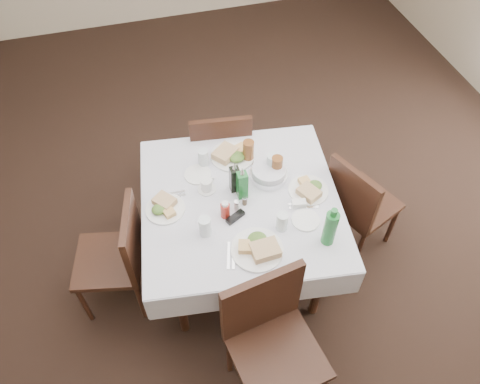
{
  "coord_description": "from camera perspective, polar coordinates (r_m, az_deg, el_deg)",
  "views": [
    {
      "loc": [
        -0.42,
        -1.9,
        3.02
      ],
      "look_at": [
        0.09,
        -0.11,
        0.8
      ],
      "focal_mm": 35.0,
      "sensor_mm": 36.0,
      "label": 1
    }
  ],
  "objects": [
    {
      "name": "iced_tea_b",
      "position": [
        3.0,
        4.51,
        3.13
      ],
      "size": [
        0.07,
        0.07,
        0.15
      ],
      "color": "brown",
      "rests_on": "dining_table"
    },
    {
      "name": "cutlery_s",
      "position": [
        2.67,
        -1.09,
        -7.75
      ],
      "size": [
        0.09,
        0.19,
        0.01
      ],
      "color": "silver",
      "rests_on": "dining_table"
    },
    {
      "name": "coffee_mug",
      "position": [
        2.94,
        -4.08,
        0.82
      ],
      "size": [
        0.12,
        0.12,
        0.09
      ],
      "color": "white",
      "rests_on": "dining_table"
    },
    {
      "name": "cutlery_w",
      "position": [
        2.96,
        -8.4,
        -0.44
      ],
      "size": [
        0.18,
        0.05,
        0.01
      ],
      "color": "silver",
      "rests_on": "dining_table"
    },
    {
      "name": "oil_cruet_green",
      "position": [
        2.85,
        0.27,
        0.97
      ],
      "size": [
        0.06,
        0.06,
        0.25
      ],
      "color": "#1C702B",
      "rests_on": "dining_table"
    },
    {
      "name": "meal_north",
      "position": [
        3.14,
        -1.02,
        4.57
      ],
      "size": [
        0.3,
        0.3,
        0.06
      ],
      "color": "white",
      "rests_on": "dining_table"
    },
    {
      "name": "chair_east",
      "position": [
        3.33,
        14.09,
        -1.23
      ],
      "size": [
        0.54,
        0.54,
        0.88
      ],
      "color": "black",
      "rests_on": "ground"
    },
    {
      "name": "meal_west",
      "position": [
        2.88,
        -9.22,
        -1.81
      ],
      "size": [
        0.24,
        0.24,
        0.05
      ],
      "color": "white",
      "rests_on": "dining_table"
    },
    {
      "name": "sugar_caddy",
      "position": [
        2.88,
        7.18,
        -1.41
      ],
      "size": [
        0.09,
        0.06,
        0.04
      ],
      "color": "white",
      "rests_on": "dining_table"
    },
    {
      "name": "ground_plane",
      "position": [
        3.59,
        -1.82,
        -7.2
      ],
      "size": [
        7.0,
        7.0,
        0.0
      ],
      "primitive_type": "plane",
      "color": "black"
    },
    {
      "name": "side_plate_a",
      "position": [
        3.05,
        -5.16,
        2.12
      ],
      "size": [
        0.18,
        0.18,
        0.01
      ],
      "color": "white",
      "rests_on": "dining_table"
    },
    {
      "name": "oil_cruet_dark",
      "position": [
        2.89,
        -0.67,
        1.68
      ],
      "size": [
        0.06,
        0.06,
        0.24
      ],
      "color": "black",
      "rests_on": "dining_table"
    },
    {
      "name": "pepper_shaker",
      "position": [
        2.86,
        0.56,
        -1.06
      ],
      "size": [
        0.03,
        0.03,
        0.07
      ],
      "color": "#413325",
      "rests_on": "dining_table"
    },
    {
      "name": "water_e",
      "position": [
        3.02,
        3.99,
        3.47
      ],
      "size": [
        0.08,
        0.08,
        0.15
      ],
      "color": "silver",
      "rests_on": "dining_table"
    },
    {
      "name": "cutlery_e",
      "position": [
        2.9,
        7.74,
        -1.66
      ],
      "size": [
        0.19,
        0.08,
        0.01
      ],
      "color": "silver",
      "rests_on": "dining_table"
    },
    {
      "name": "room_shell",
      "position": [
        2.35,
        -2.88,
        16.05
      ],
      "size": [
        6.04,
        7.04,
        2.8
      ],
      "color": "#C6B399",
      "rests_on": "ground"
    },
    {
      "name": "bread_basket",
      "position": [
        3.01,
        3.52,
        2.31
      ],
      "size": [
        0.24,
        0.24,
        0.08
      ],
      "color": "silver",
      "rests_on": "dining_table"
    },
    {
      "name": "meal_south",
      "position": [
        2.67,
        2.28,
        -6.78
      ],
      "size": [
        0.3,
        0.3,
        0.07
      ],
      "color": "white",
      "rests_on": "dining_table"
    },
    {
      "name": "ketchup_bottle",
      "position": [
        2.79,
        -1.82,
        -2.19
      ],
      "size": [
        0.06,
        0.06,
        0.12
      ],
      "color": "#A4251B",
      "rests_on": "dining_table"
    },
    {
      "name": "meal_east",
      "position": [
        2.97,
        8.44,
        0.32
      ],
      "size": [
        0.25,
        0.25,
        0.06
      ],
      "color": "white",
      "rests_on": "dining_table"
    },
    {
      "name": "cutlery_n",
      "position": [
        3.16,
        1.27,
        4.52
      ],
      "size": [
        0.09,
        0.2,
        0.01
      ],
      "color": "silver",
      "rests_on": "dining_table"
    },
    {
      "name": "water_s",
      "position": [
        2.74,
        5.16,
        -3.6
      ],
      "size": [
        0.07,
        0.07,
        0.13
      ],
      "color": "silver",
      "rests_on": "dining_table"
    },
    {
      "name": "sunglasses",
      "position": [
        2.81,
        -0.57,
        -3.07
      ],
      "size": [
        0.13,
        0.09,
        0.03
      ],
      "color": "black",
      "rests_on": "dining_table"
    },
    {
      "name": "side_plate_b",
      "position": [
        2.83,
        8.0,
        -3.4
      ],
      "size": [
        0.17,
        0.17,
        0.01
      ],
      "color": "white",
      "rests_on": "dining_table"
    },
    {
      "name": "chair_south",
      "position": [
        2.68,
        3.66,
        -16.9
      ],
      "size": [
        0.53,
        0.53,
        0.99
      ],
      "color": "black",
      "rests_on": "ground"
    },
    {
      "name": "chair_west",
      "position": [
        3.07,
        -14.44,
        -7.25
      ],
      "size": [
        0.5,
        0.5,
        0.89
      ],
      "color": "black",
      "rests_on": "ground"
    },
    {
      "name": "green_bottle",
      "position": [
        2.67,
        10.94,
        -4.3
      ],
      "size": [
        0.08,
        0.08,
        0.29
      ],
      "color": "#1C702B",
      "rests_on": "dining_table"
    },
    {
      "name": "dining_table",
      "position": [
        2.98,
        0.06,
        -1.96
      ],
      "size": [
        1.38,
        1.38,
        0.76
      ],
      "color": "black",
      "rests_on": "ground"
    },
    {
      "name": "iced_tea_a",
      "position": [
        3.09,
        1.04,
        5.06
      ],
      "size": [
        0.07,
        0.07,
        0.15
      ],
      "color": "brown",
      "rests_on": "dining_table"
    },
    {
      "name": "water_w",
      "position": [
        2.71,
        -4.3,
        -4.2
      ],
      "size": [
        0.07,
        0.07,
        0.13
      ],
      "color": "silver",
      "rests_on": "dining_table"
    },
    {
      "name": "salt_shaker",
      "position": [
        2.83,
        -0.39,
        -1.64
      ],
      "size": [
        0.03,
        0.03,
        0.08
      ],
      "color": "white",
      "rests_on": "dining_table"
    },
    {
      "name": "water_n",
      "position": [
        3.07,
        -4.48,
        4.17
      ],
      "size": [
        0.07,
        0.07,
        0.13
      ],
      "color": "silver",
      "rests_on": "dining_table"
    },
    {
      "name": "chair_north",
      "position": [
        3.54,
        -2.4,
        5.11
      ],
      "size": [
        0.49,
        0.49,
        0.92
      ],
      "color": "black",
      "rests_on": "ground"
    }
  ]
}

